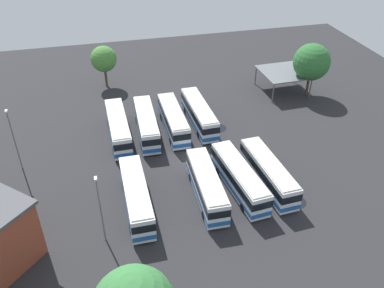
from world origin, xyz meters
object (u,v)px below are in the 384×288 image
at_px(bus_row1_slot2, 173,120).
at_px(bus_row1_slot4, 118,127).
at_px(bus_row1_slot1, 199,114).
at_px(lamp_post_by_building, 14,138).
at_px(bus_row1_slot3, 146,123).
at_px(bus_row0_slot4, 136,196).
at_px(bus_row0_slot2, 207,185).
at_px(maintenance_shelter, 283,73).
at_px(tree_south_edge, 104,59).
at_px(bus_row0_slot1, 239,178).
at_px(lamp_post_far_corner, 100,207).
at_px(bus_row0_slot0, 268,173).
at_px(tree_north_edge, 312,62).

relative_size(bus_row1_slot2, bus_row1_slot4, 0.96).
relative_size(bus_row1_slot1, lamp_post_by_building, 1.40).
height_order(bus_row1_slot2, bus_row1_slot4, same).
bearing_deg(bus_row1_slot4, bus_row1_slot1, -85.79).
height_order(bus_row1_slot2, bus_row1_slot3, same).
bearing_deg(bus_row0_slot4, bus_row0_slot2, -90.90).
xyz_separation_m(bus_row0_slot2, bus_row1_slot2, (15.70, 0.61, 0.00)).
distance_m(bus_row1_slot1, maintenance_shelter, 18.53).
bearing_deg(bus_row0_slot4, tree_south_edge, 1.45).
bearing_deg(bus_row1_slot4, bus_row0_slot1, -139.81).
relative_size(bus_row0_slot2, bus_row0_slot4, 0.97).
height_order(maintenance_shelter, lamp_post_far_corner, lamp_post_far_corner).
bearing_deg(bus_row1_slot2, bus_row0_slot0, -150.75).
distance_m(bus_row0_slot0, tree_north_edge, 26.73).
distance_m(bus_row1_slot1, tree_north_edge, 21.45).
bearing_deg(maintenance_shelter, bus_row0_slot2, 139.45).
distance_m(bus_row0_slot4, lamp_post_far_corner, 6.25).
height_order(bus_row1_slot2, maintenance_shelter, maintenance_shelter).
distance_m(bus_row0_slot4, tree_north_edge, 38.82).
xyz_separation_m(bus_row1_slot3, tree_north_edge, (5.88, -28.59, 4.14)).
bearing_deg(bus_row1_slot3, lamp_post_by_building, 103.62).
distance_m(bus_row1_slot1, tree_south_edge, 21.23).
height_order(bus_row1_slot4, lamp_post_by_building, lamp_post_by_building).
bearing_deg(tree_south_edge, bus_row1_slot3, -165.94).
bearing_deg(bus_row1_slot1, bus_row0_slot1, -177.68).
height_order(bus_row0_slot0, tree_south_edge, tree_south_edge).
height_order(bus_row0_slot2, bus_row1_slot2, same).
height_order(bus_row0_slot4, bus_row1_slot1, same).
bearing_deg(bus_row0_slot1, bus_row1_slot3, 30.07).
bearing_deg(tree_north_edge, bus_row0_slot4, 123.50).
bearing_deg(bus_row1_slot4, tree_south_edge, 1.24).
relative_size(bus_row0_slot0, lamp_post_by_building, 1.35).
height_order(bus_row0_slot1, lamp_post_far_corner, lamp_post_far_corner).
relative_size(bus_row0_slot2, bus_row1_slot1, 0.94).
bearing_deg(bus_row1_slot3, bus_row0_slot1, -149.93).
bearing_deg(bus_row1_slot2, bus_row1_slot1, -79.34).
xyz_separation_m(bus_row1_slot4, lamp_post_by_building, (-4.17, 13.05, 2.89)).
relative_size(bus_row0_slot1, tree_south_edge, 1.62).
bearing_deg(tree_south_edge, lamp_post_by_building, 149.90).
height_order(bus_row0_slot2, lamp_post_far_corner, lamp_post_far_corner).
bearing_deg(bus_row1_slot4, lamp_post_by_building, 107.73).
xyz_separation_m(lamp_post_by_building, tree_south_edge, (21.86, -12.67, 0.40)).
bearing_deg(tree_south_edge, bus_row0_slot0, -152.65).
height_order(bus_row1_slot2, tree_north_edge, tree_north_edge).
bearing_deg(lamp_post_by_building, bus_row0_slot0, -110.27).
height_order(bus_row0_slot2, bus_row1_slot3, same).
bearing_deg(tree_north_edge, bus_row1_slot3, 101.62).
xyz_separation_m(bus_row1_slot3, lamp_post_far_corner, (-19.44, 7.52, 2.74)).
relative_size(bus_row1_slot4, tree_north_edge, 1.34).
relative_size(bus_row0_slot1, tree_north_edge, 1.33).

